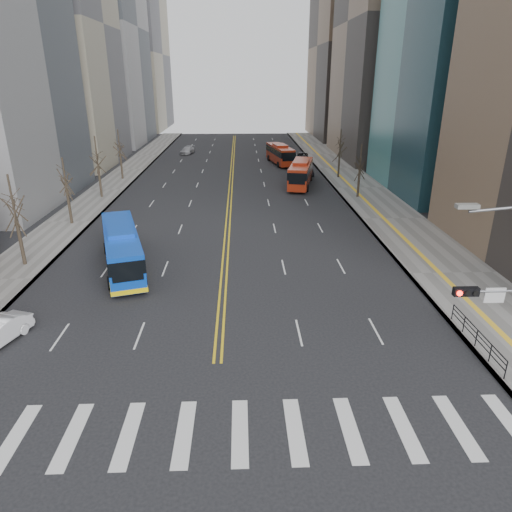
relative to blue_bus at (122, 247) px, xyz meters
The scene contains 14 objects.
ground 19.97m from the blue_bus, 66.43° to the right, with size 220.00×220.00×0.00m, color black.
sidewalk_right 36.98m from the blue_bus, 46.45° to the left, with size 7.00×130.00×0.15m, color slate.
sidewalk_left 28.15m from the blue_bus, 107.70° to the left, with size 5.00×130.00×0.15m, color slate.
crosswalk 19.97m from the blue_bus, 66.43° to the right, with size 26.70×4.00×0.01m.
centerline 37.66m from the blue_bus, 77.80° to the left, with size 0.55×100.00×0.01m.
office_towers 55.53m from the blue_bus, 80.87° to the left, with size 83.00×134.00×58.00m.
pedestrian_railing 25.41m from the blue_bus, 28.79° to the right, with size 0.06×6.06×1.02m.
street_trees 16.63m from the blue_bus, 87.28° to the left, with size 35.20×47.20×7.60m.
blue_bus is the anchor object (origin of this frame).
red_bus_near 33.71m from the blue_bus, 58.45° to the left, with size 4.82×11.15×3.45m.
red_bus_far 48.71m from the blue_bus, 70.55° to the left, with size 4.29×10.77×3.35m.
car_dark_mid 41.20m from the blue_bus, 61.31° to the left, with size 1.60×3.97×1.35m, color black.
car_silver 57.70m from the blue_bus, 90.98° to the left, with size 1.95×4.80×1.39m, color #9B9BA0.
car_dark_far 53.47m from the blue_bus, 67.50° to the left, with size 2.24×4.85×1.35m, color black.
Camera 1 is at (1.33, -15.37, 14.11)m, focal length 32.00 mm.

